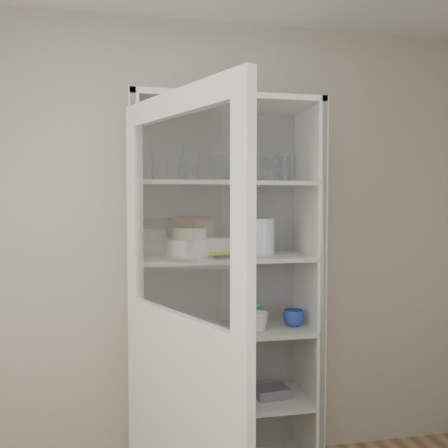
{
  "coord_description": "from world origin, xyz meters",
  "views": [
    {
      "loc": [
        -0.3,
        -1.26,
        1.56
      ],
      "look_at": [
        0.2,
        1.27,
        1.43
      ],
      "focal_mm": 38.0,
      "sensor_mm": 36.0,
      "label": 1
    }
  ],
  "objects_px": {
    "cream_dish": "(204,395)",
    "goblet_2": "(267,169)",
    "goblet_0": "(165,166)",
    "mug_blue": "(294,318)",
    "grey_bowl_stack": "(263,237)",
    "mug_teal": "(248,315)",
    "goblet_3": "(278,168)",
    "white_ramekin": "(221,244)",
    "yellow_trivet": "(221,252)",
    "white_canister": "(154,319)",
    "tin_box": "(271,392)",
    "cream_bowl": "(190,233)",
    "plate_stack_front": "(190,248)",
    "plate_stack_back": "(184,249)",
    "goblet_1": "(183,166)",
    "mug_white": "(259,321)",
    "terracotta_bowl": "(190,222)",
    "measuring_cups": "(190,330)",
    "cupboard_door": "(180,369)",
    "pantry_cabinet": "(222,310)",
    "glass_platter": "(221,255)",
    "teal_jar": "(253,315)"
  },
  "relations": [
    {
      "from": "plate_stack_front",
      "to": "terracotta_bowl",
      "type": "relative_size",
      "value": 1.1
    },
    {
      "from": "yellow_trivet",
      "to": "white_ramekin",
      "type": "distance_m",
      "value": 0.04
    },
    {
      "from": "terracotta_bowl",
      "to": "plate_stack_back",
      "type": "bearing_deg",
      "value": 95.31
    },
    {
      "from": "goblet_2",
      "to": "terracotta_bowl",
      "type": "xyz_separation_m",
      "value": [
        -0.46,
        -0.1,
        -0.29
      ]
    },
    {
      "from": "grey_bowl_stack",
      "to": "cream_dish",
      "type": "relative_size",
      "value": 0.91
    },
    {
      "from": "mug_blue",
      "to": "white_canister",
      "type": "bearing_deg",
      "value": 157.86
    },
    {
      "from": "plate_stack_back",
      "to": "mug_blue",
      "type": "bearing_deg",
      "value": -16.12
    },
    {
      "from": "plate_stack_front",
      "to": "plate_stack_back",
      "type": "relative_size",
      "value": 1.17
    },
    {
      "from": "cupboard_door",
      "to": "grey_bowl_stack",
      "type": "distance_m",
      "value": 0.95
    },
    {
      "from": "goblet_3",
      "to": "mug_white",
      "type": "height_order",
      "value": "goblet_3"
    },
    {
      "from": "goblet_1",
      "to": "cream_bowl",
      "type": "distance_m",
      "value": 0.4
    },
    {
      "from": "goblet_3",
      "to": "mug_white",
      "type": "xyz_separation_m",
      "value": [
        -0.18,
        -0.22,
        -0.84
      ]
    },
    {
      "from": "goblet_2",
      "to": "yellow_trivet",
      "type": "distance_m",
      "value": 0.55
    },
    {
      "from": "pantry_cabinet",
      "to": "mug_blue",
      "type": "relative_size",
      "value": 17.93
    },
    {
      "from": "goblet_1",
      "to": "white_ramekin",
      "type": "bearing_deg",
      "value": -40.2
    },
    {
      "from": "pantry_cabinet",
      "to": "cream_bowl",
      "type": "distance_m",
      "value": 0.5
    },
    {
      "from": "goblet_0",
      "to": "terracotta_bowl",
      "type": "bearing_deg",
      "value": -45.26
    },
    {
      "from": "tin_box",
      "to": "grey_bowl_stack",
      "type": "bearing_deg",
      "value": 156.76
    },
    {
      "from": "goblet_0",
      "to": "goblet_2",
      "type": "height_order",
      "value": "goblet_0"
    },
    {
      "from": "cream_dish",
      "to": "goblet_2",
      "type": "bearing_deg",
      "value": 13.15
    },
    {
      "from": "mug_blue",
      "to": "measuring_cups",
      "type": "xyz_separation_m",
      "value": [
        -0.59,
        -0.05,
        -0.03
      ]
    },
    {
      "from": "tin_box",
      "to": "yellow_trivet",
      "type": "bearing_deg",
      "value": -177.85
    },
    {
      "from": "teal_jar",
      "to": "goblet_1",
      "type": "bearing_deg",
      "value": 168.13
    },
    {
      "from": "mug_teal",
      "to": "glass_platter",
      "type": "bearing_deg",
      "value": -135.03
    },
    {
      "from": "plate_stack_front",
      "to": "grey_bowl_stack",
      "type": "xyz_separation_m",
      "value": [
        0.41,
        0.02,
        0.05
      ]
    },
    {
      "from": "cream_bowl",
      "to": "white_ramekin",
      "type": "xyz_separation_m",
      "value": [
        0.17,
        -0.01,
        -0.06
      ]
    },
    {
      "from": "goblet_1",
      "to": "mug_white",
      "type": "relative_size",
      "value": 1.77
    },
    {
      "from": "goblet_3",
      "to": "white_canister",
      "type": "bearing_deg",
      "value": -171.15
    },
    {
      "from": "mug_white",
      "to": "mug_blue",
      "type": "bearing_deg",
      "value": 29.51
    },
    {
      "from": "terracotta_bowl",
      "to": "white_canister",
      "type": "xyz_separation_m",
      "value": [
        -0.19,
        0.05,
        -0.52
      ]
    },
    {
      "from": "cupboard_door",
      "to": "goblet_0",
      "type": "bearing_deg",
      "value": 155.08
    },
    {
      "from": "cream_bowl",
      "to": "yellow_trivet",
      "type": "xyz_separation_m",
      "value": [
        0.17,
        -0.01,
        -0.1
      ]
    },
    {
      "from": "plate_stack_back",
      "to": "white_canister",
      "type": "relative_size",
      "value": 1.72
    },
    {
      "from": "mug_blue",
      "to": "measuring_cups",
      "type": "height_order",
      "value": "mug_blue"
    },
    {
      "from": "goblet_0",
      "to": "yellow_trivet",
      "type": "distance_m",
      "value": 0.56
    },
    {
      "from": "cream_bowl",
      "to": "plate_stack_back",
      "type": "bearing_deg",
      "value": 95.31
    },
    {
      "from": "goblet_0",
      "to": "mug_blue",
      "type": "xyz_separation_m",
      "value": [
        0.7,
        -0.14,
        -0.84
      ]
    },
    {
      "from": "terracotta_bowl",
      "to": "cream_dish",
      "type": "height_order",
      "value": "terracotta_bowl"
    },
    {
      "from": "terracotta_bowl",
      "to": "mug_teal",
      "type": "height_order",
      "value": "terracotta_bowl"
    },
    {
      "from": "yellow_trivet",
      "to": "grey_bowl_stack",
      "type": "height_order",
      "value": "grey_bowl_stack"
    },
    {
      "from": "cream_bowl",
      "to": "mug_blue",
      "type": "distance_m",
      "value": 0.75
    },
    {
      "from": "teal_jar",
      "to": "white_canister",
      "type": "bearing_deg",
      "value": -177.72
    },
    {
      "from": "plate_stack_front",
      "to": "cream_dish",
      "type": "height_order",
      "value": "plate_stack_front"
    },
    {
      "from": "glass_platter",
      "to": "mug_blue",
      "type": "height_order",
      "value": "glass_platter"
    },
    {
      "from": "grey_bowl_stack",
      "to": "goblet_3",
      "type": "bearing_deg",
      "value": 46.22
    },
    {
      "from": "goblet_2",
      "to": "mug_blue",
      "type": "bearing_deg",
      "value": -44.09
    },
    {
      "from": "goblet_3",
      "to": "white_ramekin",
      "type": "xyz_separation_m",
      "value": [
        -0.37,
        -0.17,
        -0.42
      ]
    },
    {
      "from": "goblet_0",
      "to": "measuring_cups",
      "type": "distance_m",
      "value": 0.9
    },
    {
      "from": "cupboard_door",
      "to": "white_ramekin",
      "type": "bearing_deg",
      "value": 128.95
    },
    {
      "from": "goblet_0",
      "to": "mug_teal",
      "type": "relative_size",
      "value": 1.55
    }
  ]
}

